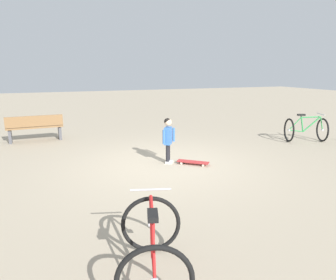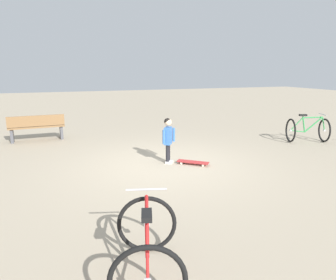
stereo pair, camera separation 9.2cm
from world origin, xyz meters
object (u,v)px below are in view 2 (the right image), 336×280
object	(u,v)px
child_person	(168,136)
bicycle_far	(308,129)
bicycle_mid	(147,246)
street_bench	(37,127)
skateboard	(193,162)

from	to	relation	value
child_person	bicycle_far	size ratio (longest dim) A/B	0.85
child_person	bicycle_far	bearing A→B (deg)	6.68
bicycle_far	bicycle_mid	bearing A→B (deg)	-145.49
bicycle_mid	street_bench	size ratio (longest dim) A/B	0.76
bicycle_far	child_person	bearing A→B (deg)	-173.32
skateboard	bicycle_far	xyz separation A→B (m)	(4.18, 0.88, 0.32)
bicycle_far	street_bench	xyz separation A→B (m)	(-7.61, 2.99, 0.04)
bicycle_mid	street_bench	distance (m)	7.45
street_bench	bicycle_far	bearing A→B (deg)	-21.47
skateboard	bicycle_far	world-z (taller)	bicycle_far
skateboard	bicycle_far	size ratio (longest dim) A/B	0.55
child_person	street_bench	xyz separation A→B (m)	(-2.94, 3.54, -0.23)
child_person	street_bench	size ratio (longest dim) A/B	0.66
skateboard	bicycle_mid	world-z (taller)	bicycle_mid
bicycle_mid	bicycle_far	world-z (taller)	same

